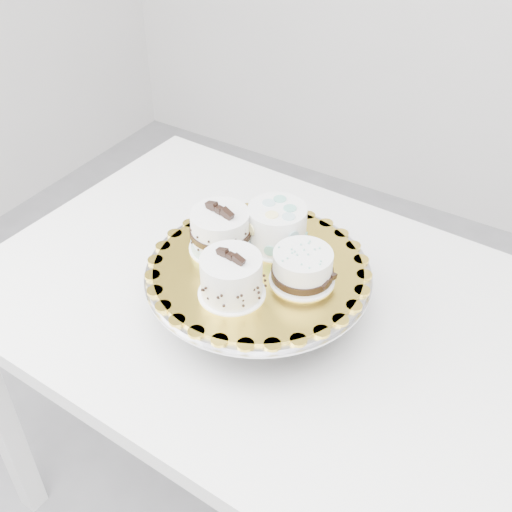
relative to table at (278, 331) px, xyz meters
The scene contains 7 objects.
table is the anchor object (origin of this frame).
cake_stand 0.16m from the table, 108.70° to the right, with size 0.40×0.40×0.11m.
cake_board 0.20m from the table, 108.70° to the right, with size 0.37×0.37×0.01m, color gold.
cake_swirl 0.27m from the table, 97.46° to the right, with size 0.11×0.11×0.09m.
cake_banded 0.26m from the table, 158.83° to the right, with size 0.12×0.12×0.10m.
cake_dots 0.24m from the table, 132.61° to the left, with size 0.13×0.13×0.08m.
cake_ribbon 0.24m from the table, 31.22° to the right, with size 0.12×0.11×0.06m.
Camera 1 is at (0.35, -0.60, 1.59)m, focal length 45.00 mm.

